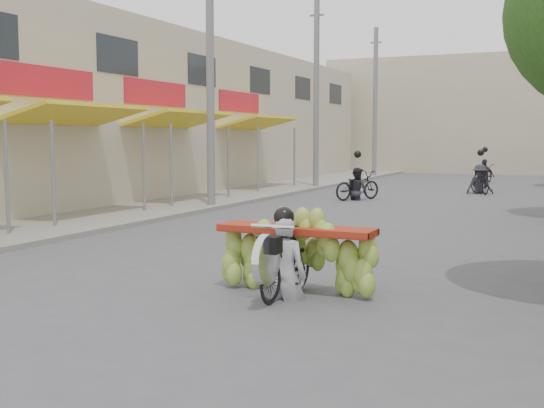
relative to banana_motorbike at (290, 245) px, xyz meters
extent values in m
plane|color=#4F4F54|center=(-1.20, -2.46, -0.70)|extent=(120.00, 120.00, 0.00)
cube|color=gray|center=(-8.20, 12.54, -0.64)|extent=(4.00, 60.00, 0.12)
cube|color=#BFB397|center=(-13.20, 11.54, 2.30)|extent=(8.00, 40.00, 6.00)
cylinder|color=slate|center=(-7.50, 2.34, 0.58)|extent=(0.08, 0.08, 2.55)
cube|color=yellow|center=(-8.32, 5.54, 2.05)|extent=(1.77, 4.00, 0.53)
cylinder|color=slate|center=(-7.50, 3.74, 0.58)|extent=(0.08, 0.08, 2.55)
cylinder|color=slate|center=(-7.50, 7.34, 0.58)|extent=(0.08, 0.08, 2.55)
cube|color=red|center=(-9.20, 5.54, 2.90)|extent=(0.10, 3.50, 0.80)
cube|color=yellow|center=(-8.32, 10.54, 2.05)|extent=(1.77, 4.00, 0.53)
cylinder|color=slate|center=(-7.50, 8.74, 0.58)|extent=(0.08, 0.08, 2.55)
cylinder|color=slate|center=(-7.50, 12.34, 0.58)|extent=(0.08, 0.08, 2.55)
cube|color=red|center=(-9.20, 10.54, 2.90)|extent=(0.10, 3.50, 0.80)
cube|color=yellow|center=(-8.32, 16.54, 2.05)|extent=(1.77, 4.00, 0.53)
cylinder|color=slate|center=(-7.50, 14.74, 0.58)|extent=(0.08, 0.08, 2.55)
cylinder|color=slate|center=(-7.50, 18.34, 0.58)|extent=(0.08, 0.08, 2.55)
cube|color=red|center=(-9.20, 16.54, 2.90)|extent=(0.10, 3.50, 0.80)
cube|color=#1E2328|center=(-9.22, 8.54, 3.90)|extent=(0.08, 2.00, 1.10)
cube|color=#1E2328|center=(-9.22, 13.54, 3.90)|extent=(0.08, 2.00, 1.10)
cube|color=#1E2328|center=(-9.22, 18.54, 3.90)|extent=(0.08, 2.00, 1.10)
cube|color=#1E2328|center=(-9.22, 23.54, 3.90)|extent=(0.08, 2.00, 1.10)
cube|color=#1E2328|center=(-9.22, 28.54, 3.90)|extent=(0.08, 2.00, 1.10)
cube|color=#BFB397|center=(-1.20, 35.54, 2.80)|extent=(20.00, 6.00, 7.00)
cylinder|color=slate|center=(-6.60, 9.54, 3.30)|extent=(0.24, 0.24, 8.00)
cylinder|color=slate|center=(-6.60, 18.54, 3.30)|extent=(0.24, 0.24, 8.00)
cube|color=slate|center=(-6.60, 18.54, 6.50)|extent=(0.60, 0.08, 0.08)
cylinder|color=slate|center=(-6.60, 27.54, 3.30)|extent=(0.24, 0.24, 8.00)
cube|color=slate|center=(-6.60, 27.54, 6.50)|extent=(0.60, 0.08, 0.08)
imported|color=black|center=(0.00, -0.14, -0.22)|extent=(0.50, 1.62, 0.95)
cylinder|color=silver|center=(0.00, -0.79, -0.08)|extent=(0.10, 0.66, 0.66)
cube|color=black|center=(0.00, -0.69, 0.10)|extent=(0.28, 0.22, 0.22)
cylinder|color=silver|center=(0.00, -0.59, 0.32)|extent=(0.60, 0.05, 0.05)
cube|color=maroon|center=(0.00, 0.21, 0.18)|extent=(2.22, 0.55, 0.10)
imported|color=#B8B8C0|center=(0.00, -0.19, 0.44)|extent=(0.60, 0.44, 1.67)
sphere|color=black|center=(0.00, -0.22, 1.24)|extent=(0.28, 0.28, 0.28)
imported|color=black|center=(-3.41, 14.13, -0.19)|extent=(1.50, 1.88, 1.01)
imported|color=#282830|center=(-3.41, 14.13, 0.43)|extent=(0.93, 0.82, 1.65)
sphere|color=black|center=(-3.41, 14.13, 0.88)|extent=(0.26, 0.26, 0.26)
imported|color=black|center=(0.11, 18.51, -0.21)|extent=(1.26, 1.68, 0.98)
imported|color=#282830|center=(0.11, 18.51, 0.43)|extent=(1.19, 1.01, 1.65)
sphere|color=black|center=(0.11, 18.51, 0.88)|extent=(0.26, 0.26, 0.26)
imported|color=black|center=(-0.56, 25.35, -0.26)|extent=(0.97, 1.65, 0.87)
imported|color=#282830|center=(-0.56, 25.35, 0.43)|extent=(1.08, 0.79, 1.65)
sphere|color=black|center=(-0.56, 25.35, 0.88)|extent=(0.26, 0.26, 0.26)
camera|label=1|loc=(3.55, -8.48, 1.46)|focal=45.00mm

